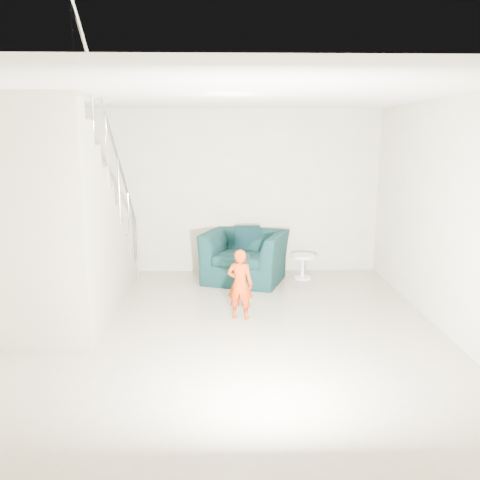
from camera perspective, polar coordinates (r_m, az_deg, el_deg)
name	(u,v)px	position (r m, az deg, el deg)	size (l,w,h in m)	color
floor	(230,331)	(6.10, -1.12, -10.14)	(5.50, 5.50, 0.00)	gray
ceiling	(229,94)	(5.68, -1.23, 16.06)	(5.50, 5.50, 0.00)	silver
back_wall	(228,192)	(8.46, -1.31, 5.42)	(5.00, 5.00, 0.00)	#ACA78C
front_wall	(233,290)	(3.05, -0.78, -5.65)	(5.00, 5.00, 0.00)	#ACA78C
left_wall	(6,219)	(6.24, -24.80, 2.16)	(5.50, 5.50, 0.00)	#ACA78C
right_wall	(448,217)	(6.27, 22.34, 2.40)	(5.50, 5.50, 0.00)	#ACA78C
armchair	(245,256)	(8.02, 0.56, -1.86)	(1.21, 1.06, 0.79)	black
toddler	(240,284)	(6.35, 0.00, -4.98)	(0.33, 0.21, 0.89)	#991904
side_table	(303,263)	(8.22, 7.05, -2.54)	(0.39, 0.39, 0.39)	white
staircase	(69,244)	(6.65, -18.69, -0.40)	(1.02, 3.03, 3.62)	#ADA089
cushion	(247,238)	(8.27, 0.84, 0.24)	(0.41, 0.12, 0.39)	black
throw	(210,250)	(8.05, -3.38, -1.10)	(0.05, 0.46, 0.52)	black
phone	(248,258)	(6.27, 0.90, -2.08)	(0.02, 0.05, 0.10)	black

